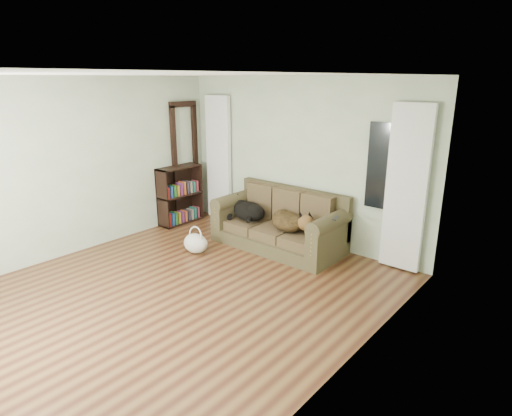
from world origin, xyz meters
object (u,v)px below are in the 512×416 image
Objects in this scene: sofa at (278,220)px; tote_bag at (196,243)px; bookshelf at (180,196)px; dog_black_lab at (247,211)px; dog_shepherd at (290,221)px.

sofa is 1.32m from tote_bag.
tote_bag is 1.56m from bookshelf.
bookshelf reaches higher than dog_black_lab.
dog_shepherd is 2.36m from bookshelf.
bookshelf is (-1.49, -0.15, 0.02)m from dog_black_lab.
dog_black_lab is at bearing 29.00° from dog_shepherd.
tote_bag is at bearing -30.87° from bookshelf.
bookshelf reaches higher than tote_bag.
dog_black_lab is 1.50m from bookshelf.
tote_bag is at bearing -79.65° from dog_black_lab.
sofa is 1.94× the size of bookshelf.
dog_black_lab is at bearing 6.98° from bookshelf.
dog_shepherd is 1.61× the size of tote_bag.
dog_shepherd is at bearing -8.49° from sofa.
dog_shepherd is (0.86, -0.00, 0.01)m from dog_black_lab.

